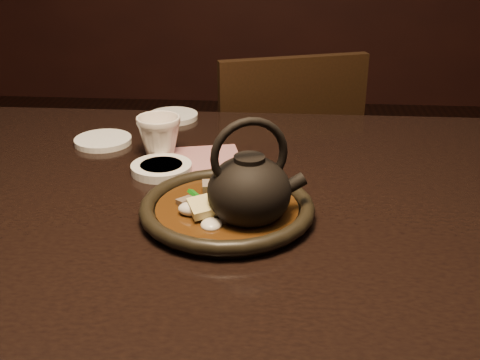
# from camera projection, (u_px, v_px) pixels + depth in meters

# --- Properties ---
(table) EXTENTS (1.60, 0.90, 0.75)m
(table) POSITION_uv_depth(u_px,v_px,m) (176.00, 233.00, 1.05)
(table) COLOR black
(table) RESTS_ON floor
(chair) EXTENTS (0.51, 0.51, 0.86)m
(chair) POSITION_uv_depth(u_px,v_px,m) (277.00, 182.00, 1.74)
(chair) COLOR black
(chair) RESTS_ON floor
(plate) EXTENTS (0.27, 0.27, 0.03)m
(plate) POSITION_uv_depth(u_px,v_px,m) (227.00, 209.00, 0.93)
(plate) COLOR black
(plate) RESTS_ON table
(stirfry) EXTENTS (0.16, 0.14, 0.06)m
(stirfry) POSITION_uv_depth(u_px,v_px,m) (228.00, 208.00, 0.93)
(stirfry) COLOR #371D0A
(stirfry) RESTS_ON plate
(soy_dish) EXTENTS (0.11, 0.11, 0.02)m
(soy_dish) POSITION_uv_depth(u_px,v_px,m) (161.00, 168.00, 1.10)
(soy_dish) COLOR white
(soy_dish) RESTS_ON table
(saucer_left) EXTENTS (0.11, 0.11, 0.01)m
(saucer_left) POSITION_uv_depth(u_px,v_px,m) (173.00, 116.00, 1.37)
(saucer_left) COLOR white
(saucer_left) RESTS_ON table
(saucer_right) EXTENTS (0.12, 0.12, 0.01)m
(saucer_right) POSITION_uv_depth(u_px,v_px,m) (103.00, 141.00, 1.23)
(saucer_right) COLOR white
(saucer_right) RESTS_ON table
(tea_cup) EXTENTS (0.09, 0.08, 0.09)m
(tea_cup) POSITION_uv_depth(u_px,v_px,m) (159.00, 135.00, 1.15)
(tea_cup) COLOR white
(tea_cup) RESTS_ON table
(chopsticks) EXTENTS (0.15, 0.19, 0.01)m
(chopsticks) POSITION_uv_depth(u_px,v_px,m) (211.00, 210.00, 0.95)
(chopsticks) COLOR tan
(chopsticks) RESTS_ON table
(napkin) EXTENTS (0.16, 0.16, 0.00)m
(napkin) POSITION_uv_depth(u_px,v_px,m) (206.00, 159.00, 1.15)
(napkin) COLOR #9C6063
(napkin) RESTS_ON table
(teapot) EXTENTS (0.15, 0.13, 0.17)m
(teapot) POSITION_uv_depth(u_px,v_px,m) (250.00, 188.00, 0.89)
(teapot) COLOR black
(teapot) RESTS_ON table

